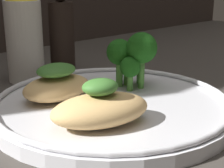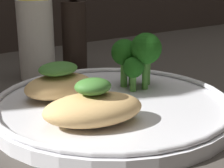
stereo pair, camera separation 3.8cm
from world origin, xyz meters
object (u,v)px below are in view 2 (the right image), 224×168
object	(u,v)px
plate	(112,104)
pepper_grinder	(74,34)
broccoli_bunch	(137,55)
sauce_bottle	(35,34)

from	to	relation	value
plate	pepper_grinder	bearing A→B (deg)	69.88
broccoli_bunch	pepper_grinder	xyz separation A→B (cm)	(1.06, 16.16, 0.66)
plate	pepper_grinder	world-z (taller)	pepper_grinder
sauce_bottle	pepper_grinder	size ratio (longest dim) A/B	1.04
broccoli_bunch	pepper_grinder	world-z (taller)	pepper_grinder
pepper_grinder	sauce_bottle	bearing A→B (deg)	180.00
broccoli_bunch	sauce_bottle	distance (cm)	17.21
plate	pepper_grinder	size ratio (longest dim) A/B	1.95
sauce_bottle	broccoli_bunch	bearing A→B (deg)	-70.30
sauce_bottle	pepper_grinder	xyz separation A→B (cm)	(6.85, -0.00, -0.63)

